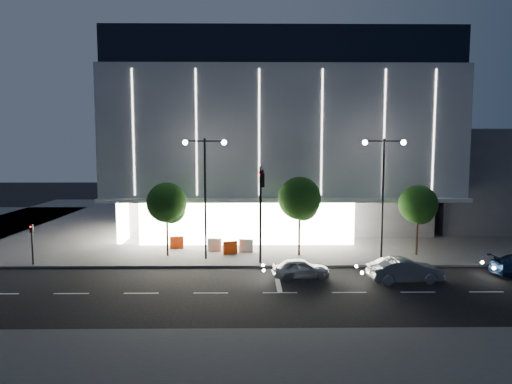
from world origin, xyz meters
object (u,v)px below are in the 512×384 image
object	(u,v)px
tree_mid	(300,201)
barrier_c	(230,248)
traffic_mast	(261,197)
barrier_d	(246,246)
barrier_a	(177,242)
ped_signal_far	(32,240)
barrier_b	(215,245)
car_lead	(301,268)
street_lamp_west	(205,180)
car_second	(405,270)
street_lamp_east	(383,180)
tree_left	(167,205)
tree_right	(418,206)

from	to	relation	value
tree_mid	barrier_c	xyz separation A→B (m)	(-5.29, 0.40, -3.68)
traffic_mast	barrier_d	distance (m)	6.60
traffic_mast	barrier_a	size ratio (longest dim) A/B	6.43
ped_signal_far	barrier_b	bearing A→B (deg)	18.02
barrier_c	car_lead	bearing A→B (deg)	-73.52
street_lamp_west	car_second	bearing A→B (deg)	-22.98
tree_mid	barrier_b	xyz separation A→B (m)	(-6.58, 1.53, -3.68)
tree_mid	barrier_c	size ratio (longest dim) A/B	5.59
ped_signal_far	barrier_d	world-z (taller)	ped_signal_far
street_lamp_east	tree_left	xyz separation A→B (m)	(-15.97, 1.02, -1.92)
barrier_d	barrier_c	bearing A→B (deg)	-137.39
car_lead	barrier_d	distance (m)	7.59
tree_right	barrier_b	distance (m)	15.98
tree_right	car_second	world-z (taller)	tree_right
barrier_a	tree_right	bearing A→B (deg)	-12.92
traffic_mast	tree_left	distance (m)	7.95
street_lamp_east	car_lead	bearing A→B (deg)	-145.02
tree_mid	car_second	xyz separation A→B (m)	(5.88, -6.49, -3.59)
tree_left	barrier_a	xyz separation A→B (m)	(0.28, 2.40, -3.38)
tree_left	car_second	bearing A→B (deg)	-22.24
barrier_a	barrier_c	xyz separation A→B (m)	(4.43, -2.00, 0.00)
tree_mid	tree_right	distance (m)	9.01
traffic_mast	car_lead	distance (m)	5.41
street_lamp_east	barrier_b	size ratio (longest dim) A/B	8.18
street_lamp_east	barrier_b	bearing A→B (deg)	168.52
barrier_a	barrier_d	bearing A→B (deg)	-18.09
ped_signal_far	street_lamp_west	bearing A→B (deg)	7.13
street_lamp_west	barrier_a	world-z (taller)	street_lamp_west
street_lamp_west	barrier_a	size ratio (longest dim) A/B	8.18
ped_signal_far	barrier_a	xyz separation A→B (m)	(9.31, 4.92, -1.24)
tree_right	car_lead	size ratio (longest dim) A/B	1.50
car_lead	barrier_a	xyz separation A→B (m)	(-9.20, 7.96, 0.03)
traffic_mast	barrier_c	world-z (taller)	traffic_mast
traffic_mast	barrier_a	xyz separation A→B (m)	(-6.69, 6.08, -4.38)
street_lamp_west	traffic_mast	bearing A→B (deg)	-33.65
traffic_mast	tree_left	size ratio (longest dim) A/B	1.24
ped_signal_far	tree_mid	world-z (taller)	tree_mid
street_lamp_west	tree_mid	distance (m)	7.28
street_lamp_west	tree_right	world-z (taller)	street_lamp_west
barrier_a	car_lead	bearing A→B (deg)	-46.47
tree_right	car_second	distance (m)	7.86
tree_left	tree_mid	bearing A→B (deg)	0.00
tree_mid	car_lead	size ratio (longest dim) A/B	1.68
barrier_c	barrier_d	bearing A→B (deg)	9.29
street_lamp_east	street_lamp_west	bearing A→B (deg)	180.00
barrier_c	barrier_d	size ratio (longest dim) A/B	1.00
barrier_a	car_second	bearing A→B (deg)	-35.31
traffic_mast	ped_signal_far	xyz separation A→B (m)	(-16.00, 1.16, -3.14)
tree_left	barrier_a	bearing A→B (deg)	83.33
tree_mid	car_lead	xyz separation A→B (m)	(-0.52, -5.56, -3.71)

